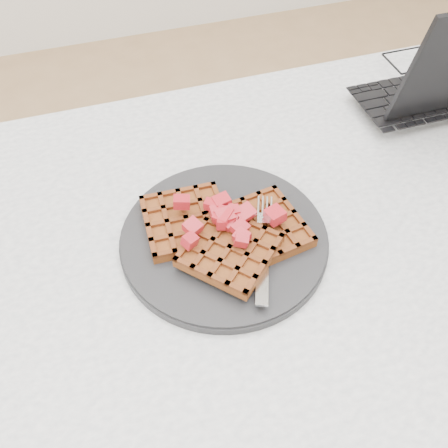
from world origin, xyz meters
The scene contains 7 objects.
ground centered at (0.00, 0.00, 0.00)m, with size 4.00×4.00×0.00m, color tan.
table centered at (0.00, 0.00, 0.64)m, with size 1.20×0.80×0.75m.
plate centered at (-0.13, 0.02, 0.76)m, with size 0.29×0.29×0.02m, color black.
waffles centered at (-0.13, 0.02, 0.78)m, with size 0.22×0.21×0.03m.
strawberry_pile centered at (-0.13, 0.02, 0.80)m, with size 0.15×0.15×0.02m, color #92000B, non-canonical shape.
fork centered at (-0.09, -0.02, 0.77)m, with size 0.02×0.18×0.02m, color silver, non-canonical shape.
laptop centered at (0.35, 0.24, 0.79)m, with size 0.34×0.25×0.23m.
Camera 1 is at (-0.27, -0.40, 1.31)m, focal length 40.00 mm.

